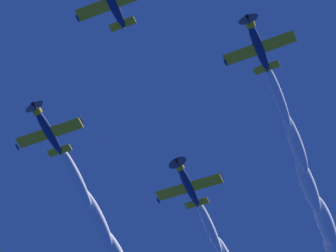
{
  "coord_description": "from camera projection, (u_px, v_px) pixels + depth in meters",
  "views": [
    {
      "loc": [
        26.04,
        12.19,
        2.01
      ],
      "look_at": [
        -14.2,
        8.33,
        88.95
      ],
      "focal_mm": 79.44,
      "sensor_mm": 36.0,
      "label": 1
    }
  ],
  "objects": [
    {
      "name": "airplane_left_wingman",
      "position": [
        258.0,
        44.0,
        89.9
      ],
      "size": [
        8.18,
        9.11,
        3.23
      ],
      "color": "navy"
    },
    {
      "name": "airplane_right_wingman",
      "position": [
        47.0,
        129.0,
        93.6
      ],
      "size": [
        8.19,
        9.08,
        3.14
      ],
      "color": "navy"
    },
    {
      "name": "airplane_slot_tail",
      "position": [
        188.0,
        184.0,
        97.5
      ],
      "size": [
        8.19,
        9.08,
        3.13
      ],
      "color": "navy"
    }
  ]
}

